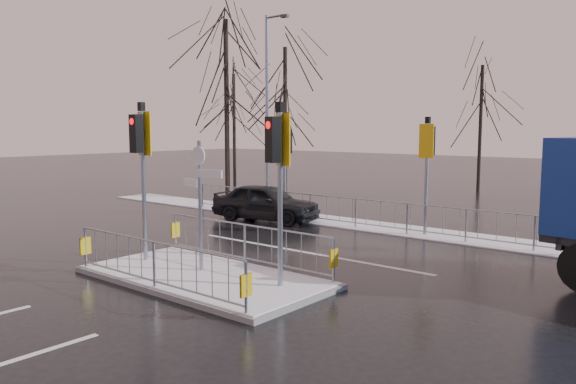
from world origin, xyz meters
The scene contains 11 objects.
ground centered at (0.00, 0.00, 0.00)m, with size 120.00×120.00×0.00m, color black.
snow_verge centered at (0.00, 8.60, 0.02)m, with size 30.00×2.00×0.04m, color white.
lane_markings centered at (0.00, -0.33, 0.00)m, with size 8.00×11.38×0.01m.
traffic_island centered at (-0.01, 0.01, 0.39)m, with size 6.00×3.04×4.15m.
far_kerb_fixtures centered at (0.29, 8.09, 1.02)m, with size 18.00×0.65×3.83m.
car_far_lane centered at (-4.49, 7.17, 0.71)m, with size 1.67×4.15×1.41m, color black.
tree_near_a centered at (-10.50, 11.00, 6.11)m, with size 4.75×4.75×8.97m.
tree_near_b centered at (-8.00, 12.50, 5.15)m, with size 4.00×4.00×7.55m.
tree_near_c centered at (-12.50, 13.50, 4.50)m, with size 3.50×3.50×6.61m.
tree_far_a centered at (-2.00, 22.00, 4.82)m, with size 3.75×3.75×7.08m.
street_lamp_left centered at (-6.43, 9.50, 4.49)m, with size 1.25×0.18×8.20m.
Camera 1 is at (9.62, -8.52, 3.51)m, focal length 35.00 mm.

